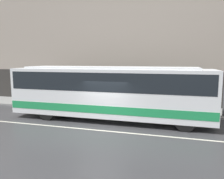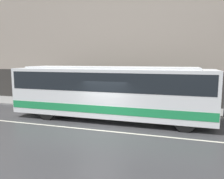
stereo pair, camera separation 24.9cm
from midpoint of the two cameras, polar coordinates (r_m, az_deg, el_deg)
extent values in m
plane|color=#38383A|center=(11.68, -3.70, -10.64)|extent=(60.00, 60.00, 0.00)
cube|color=gray|center=(16.78, 2.63, -4.74)|extent=(60.00, 3.05, 0.12)
cube|color=gray|center=(18.18, 4.01, 15.18)|extent=(60.00, 0.30, 12.09)
cube|color=#2D2B28|center=(18.01, 3.76, 0.43)|extent=(60.00, 0.06, 2.80)
cube|color=beige|center=(11.68, -3.70, -10.62)|extent=(54.00, 0.14, 0.01)
cube|color=white|center=(13.36, -1.37, -0.57)|extent=(12.10, 2.58, 2.80)
cube|color=#1E8C4C|center=(13.51, -1.35, -4.14)|extent=(12.04, 2.61, 0.45)
cube|color=black|center=(13.28, -1.37, 2.38)|extent=(11.74, 2.60, 1.07)
cube|color=orange|center=(12.81, 25.24, 3.81)|extent=(0.12, 1.94, 0.28)
cube|color=white|center=(13.23, -1.39, 5.71)|extent=(10.28, 2.20, 0.12)
cylinder|color=black|center=(11.92, 18.02, -7.92)|extent=(1.07, 0.28, 1.07)
cylinder|color=black|center=(14.12, 17.70, -5.50)|extent=(1.07, 0.28, 1.07)
cylinder|color=black|center=(14.11, -17.13, -5.48)|extent=(1.07, 0.28, 1.07)
cylinder|color=black|center=(16.01, -12.73, -3.79)|extent=(1.07, 0.28, 1.07)
cylinder|color=#333338|center=(16.67, 4.99, -2.01)|extent=(0.36, 0.36, 1.49)
sphere|color=tan|center=(16.55, 5.02, 1.01)|extent=(0.27, 0.27, 0.27)
camera|label=1|loc=(0.12, -90.54, -0.07)|focal=35.00mm
camera|label=2|loc=(0.12, 89.46, 0.07)|focal=35.00mm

